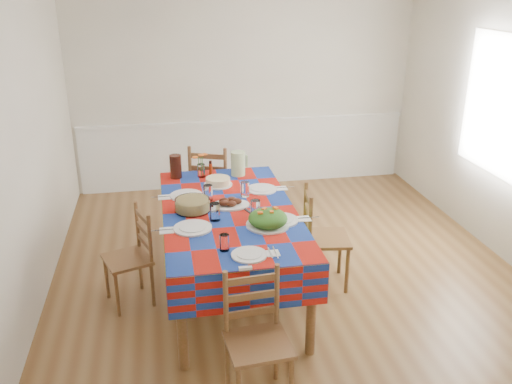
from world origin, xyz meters
The scene contains 23 objects.
room centered at (0.00, 0.00, 1.35)m, with size 4.58×5.08×2.78m.
wainscot centered at (0.00, 2.48, 0.49)m, with size 4.41×0.06×0.92m.
window_right centered at (2.23, 0.30, 1.50)m, with size 1.40×1.40×0.00m, color white.
dining_table centered at (-0.59, -0.27, 0.74)m, with size 1.15×2.13×0.83m.
setting_near_head centered at (-0.62, -1.09, 0.86)m, with size 0.42×0.28×0.13m.
setting_left_near centered at (-0.87, -0.56, 0.86)m, with size 0.56×0.33×0.15m.
setting_left_far centered at (-0.88, 0.05, 0.86)m, with size 0.55×0.33×0.14m.
setting_right_near centered at (-0.27, -0.54, 0.86)m, with size 0.56×0.32×0.14m.
setting_right_far centered at (-0.29, 0.08, 0.86)m, with size 0.54×0.31×0.14m.
meat_platter centered at (-0.58, -0.20, 0.86)m, with size 0.35×0.25×0.07m.
salad_platter centered at (-0.33, -0.66, 0.89)m, with size 0.35×0.35×0.15m.
pasta_bowl centered at (-0.90, -0.24, 0.88)m, with size 0.30×0.30×0.11m.
cake centered at (-0.62, 0.33, 0.86)m, with size 0.28×0.28×0.08m.
serving_utensils centered at (-0.39, -0.40, 0.83)m, with size 0.15×0.33×0.01m.
flower_vase centered at (-0.76, 0.59, 0.93)m, with size 0.16×0.13×0.25m.
hot_sauce centered at (-0.66, 0.64, 0.90)m, with size 0.04×0.04×0.15m, color #B1330E.
green_pitcher centered at (-0.38, 0.58, 0.95)m, with size 0.14×0.14×0.25m, color #AFCF92.
tea_pitcher centered at (-1.01, 0.62, 0.94)m, with size 0.12×0.12×0.23m, color black.
name_card centered at (-0.62, -1.32, 0.84)m, with size 0.09×0.03×0.02m, color white.
chair_near centered at (-0.60, -1.62, 0.46)m, with size 0.44×0.42×0.93m.
chair_far centered at (-0.61, 1.07, 0.51)m, with size 0.58×0.56×1.03m.
chair_left centered at (-1.45, -0.26, 0.43)m, with size 0.47×0.49×0.87m.
chair_right centered at (0.26, -0.27, 0.47)m, with size 0.46×0.48×0.95m.
Camera 1 is at (-1.14, -4.54, 2.70)m, focal length 38.00 mm.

